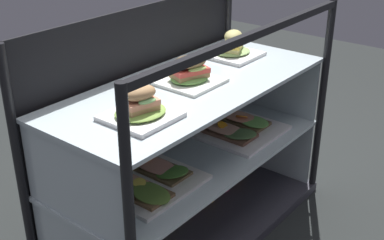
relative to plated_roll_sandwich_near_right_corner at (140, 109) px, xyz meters
name	(u,v)px	position (x,y,z in m)	size (l,w,h in m)	color
ground_plane	(192,231)	(0.33, 0.06, -0.70)	(6.00, 6.00, 0.02)	black
case_base_deck	(192,225)	(0.33, 0.06, -0.67)	(1.20, 0.54, 0.04)	#35333C
case_frame	(161,114)	(0.33, 0.22, -0.20)	(1.20, 0.54, 0.90)	black
riser_lower_tier	(192,190)	(0.33, 0.06, -0.49)	(1.14, 0.47, 0.31)	silver
shelf_lower_glass	(192,155)	(0.33, 0.06, -0.33)	(1.16, 0.49, 0.01)	silver
riser_upper_tier	(192,122)	(0.33, 0.06, -0.19)	(1.14, 0.47, 0.28)	silver
shelf_upper_glass	(192,86)	(0.33, 0.06, -0.04)	(1.16, 0.49, 0.01)	silver
plated_roll_sandwich_near_right_corner	(140,109)	(0.00, 0.00, 0.00)	(0.20, 0.20, 0.11)	white
plated_roll_sandwich_near_left_corner	(189,73)	(0.33, 0.07, 0.00)	(0.21, 0.21, 0.10)	white
plated_roll_sandwich_mid_right	(233,48)	(0.69, 0.13, 0.00)	(0.21, 0.21, 0.11)	white
open_sandwich_tray_far_right	(145,179)	(0.07, 0.06, -0.31)	(0.34, 0.37, 0.05)	white
open_sandwich_tray_left_of_center	(235,127)	(0.61, 0.05, -0.31)	(0.34, 0.36, 0.06)	white
juice_bottle_tucked_behind	(138,229)	(0.08, 0.12, -0.56)	(0.06, 0.06, 0.23)	#99264B
juice_bottle_front_right_end	(157,214)	(0.19, 0.12, -0.55)	(0.07, 0.07, 0.24)	#BBCA53
juice_bottle_back_left	(174,204)	(0.29, 0.13, -0.56)	(0.07, 0.07, 0.22)	#AECD42
juice_bottle_back_center	(191,192)	(0.41, 0.13, -0.57)	(0.07, 0.07, 0.20)	#9B204A
juice_bottle_front_middle	(208,183)	(0.50, 0.11, -0.56)	(0.06, 0.06, 0.22)	gold
juice_bottle_front_left_end	(223,170)	(0.62, 0.11, -0.55)	(0.07, 0.07, 0.26)	#A0234C
orange_fruit_beside_bottles	(236,171)	(0.73, 0.11, -0.61)	(0.08, 0.08, 0.08)	orange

